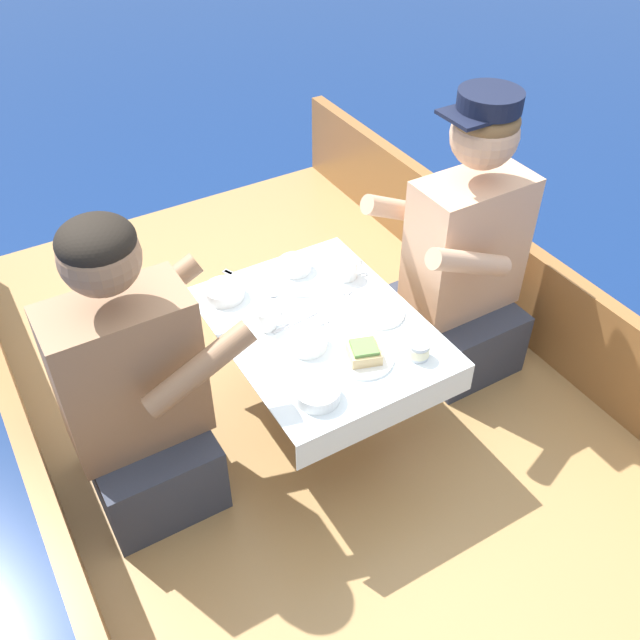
{
  "coord_description": "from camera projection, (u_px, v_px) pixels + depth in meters",
  "views": [
    {
      "loc": [
        -0.87,
        -1.45,
        2.23
      ],
      "look_at": [
        0.0,
        0.03,
        0.75
      ],
      "focal_mm": 40.0,
      "sensor_mm": 36.0,
      "label": 1
    }
  ],
  "objects": [
    {
      "name": "utensil_spoon_starboard",
      "position": [
        347.0,
        300.0,
        2.37
      ],
      "size": [
        0.11,
        0.15,
        0.01
      ],
      "rotation": [
        0.0,
        0.0,
        1.01
      ],
      "color": "silver",
      "rests_on": "cockpit_table"
    },
    {
      "name": "tin_can",
      "position": [
        419.0,
        350.0,
        2.15
      ],
      "size": [
        0.07,
        0.07,
        0.05
      ],
      "color": "silver",
      "rests_on": "cockpit_table"
    },
    {
      "name": "sandwich",
      "position": [
        364.0,
        352.0,
        2.13
      ],
      "size": [
        0.12,
        0.12,
        0.05
      ],
      "rotation": [
        0.0,
        0.0,
        -0.33
      ],
      "color": "#E0BC7F",
      "rests_on": "plate_sandwich"
    },
    {
      "name": "bowl_port_near",
      "position": [
        224.0,
        291.0,
        2.37
      ],
      "size": [
        0.13,
        0.13,
        0.04
      ],
      "color": "white",
      "rests_on": "cockpit_table"
    },
    {
      "name": "person_port",
      "position": [
        135.0,
        394.0,
        2.08
      ],
      "size": [
        0.52,
        0.44,
        1.01
      ],
      "rotation": [
        0.0,
        0.0,
        0.0
      ],
      "color": "#333847",
      "rests_on": "boat_deck"
    },
    {
      "name": "ground_plane",
      "position": [
        324.0,
        474.0,
        2.73
      ],
      "size": [
        60.0,
        60.0,
        0.0
      ],
      "primitive_type": "plane",
      "color": "navy"
    },
    {
      "name": "bowl_port_far",
      "position": [
        307.0,
        341.0,
        2.19
      ],
      "size": [
        0.12,
        0.12,
        0.04
      ],
      "color": "white",
      "rests_on": "cockpit_table"
    },
    {
      "name": "utensil_knife_starboard",
      "position": [
        295.0,
        322.0,
        2.28
      ],
      "size": [
        0.17,
        0.03,
        0.0
      ],
      "rotation": [
        0.0,
        0.0,
        0.12
      ],
      "color": "silver",
      "rests_on": "cockpit_table"
    },
    {
      "name": "boat_deck",
      "position": [
        325.0,
        449.0,
        2.64
      ],
      "size": [
        1.93,
        3.3,
        0.29
      ],
      "primitive_type": "cube",
      "color": "#A87F4C",
      "rests_on": "ground_plane"
    },
    {
      "name": "utensil_spoon_port",
      "position": [
        332.0,
        329.0,
        2.26
      ],
      "size": [
        0.05,
        0.17,
        0.01
      ],
      "rotation": [
        0.0,
        0.0,
        1.72
      ],
      "color": "silver",
      "rests_on": "cockpit_table"
    },
    {
      "name": "cockpit_table",
      "position": [
        320.0,
        336.0,
        2.31
      ],
      "size": [
        0.62,
        0.79,
        0.44
      ],
      "color": "#B2B2B7",
      "rests_on": "boat_deck"
    },
    {
      "name": "coffee_cup_starboard",
      "position": [
        267.0,
        319.0,
        2.25
      ],
      "size": [
        0.09,
        0.06,
        0.07
      ],
      "color": "white",
      "rests_on": "cockpit_table"
    },
    {
      "name": "plate_sandwich",
      "position": [
        364.0,
        359.0,
        2.15
      ],
      "size": [
        0.18,
        0.18,
        0.01
      ],
      "color": "white",
      "rests_on": "cockpit_table"
    },
    {
      "name": "gunwale_starboard",
      "position": [
        531.0,
        296.0,
        2.77
      ],
      "size": [
        0.06,
        3.3,
        0.4
      ],
      "primitive_type": "cube",
      "color": "#936033",
      "rests_on": "boat_deck"
    },
    {
      "name": "gunwale_port",
      "position": [
        47.0,
        502.0,
        2.05
      ],
      "size": [
        0.06,
        3.3,
        0.4
      ],
      "primitive_type": "cube",
      "color": "#936033",
      "rests_on": "boat_deck"
    },
    {
      "name": "plate_bread",
      "position": [
        380.0,
        313.0,
        2.31
      ],
      "size": [
        0.16,
        0.16,
        0.01
      ],
      "color": "white",
      "rests_on": "cockpit_table"
    },
    {
      "name": "bowl_center_far",
      "position": [
        295.0,
        265.0,
        2.49
      ],
      "size": [
        0.11,
        0.11,
        0.04
      ],
      "color": "white",
      "rests_on": "cockpit_table"
    },
    {
      "name": "bowl_starboard_near",
      "position": [
        317.0,
        393.0,
        2.02
      ],
      "size": [
        0.13,
        0.13,
        0.04
      ],
      "color": "white",
      "rests_on": "cockpit_table"
    },
    {
      "name": "coffee_cup_port",
      "position": [
        346.0,
        269.0,
        2.45
      ],
      "size": [
        0.1,
        0.08,
        0.06
      ],
      "color": "white",
      "rests_on": "cockpit_table"
    },
    {
      "name": "utensil_spoon_center",
      "position": [
        287.0,
        295.0,
        2.39
      ],
      "size": [
        0.15,
        0.1,
        0.01
      ],
      "rotation": [
        0.0,
        0.0,
        2.56
      ],
      "color": "silver",
      "rests_on": "cockpit_table"
    },
    {
      "name": "utensil_fork_port",
      "position": [
        239.0,
        278.0,
        2.46
      ],
      "size": [
        0.08,
        0.16,
        0.0
      ],
      "rotation": [
        0.0,
        0.0,
        1.98
      ],
      "color": "silver",
      "rests_on": "cockpit_table"
    },
    {
      "name": "person_starboard",
      "position": [
        463.0,
        262.0,
        2.53
      ],
      "size": [
        0.52,
        0.44,
        1.07
      ],
      "rotation": [
        0.0,
        0.0,
        3.14
      ],
      "color": "#333847",
      "rests_on": "boat_deck"
    }
  ]
}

